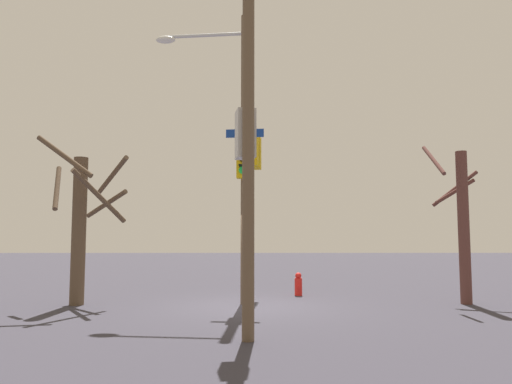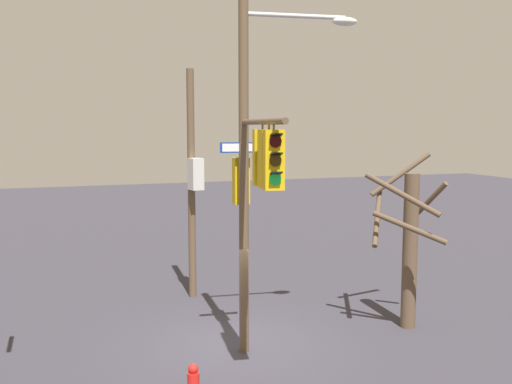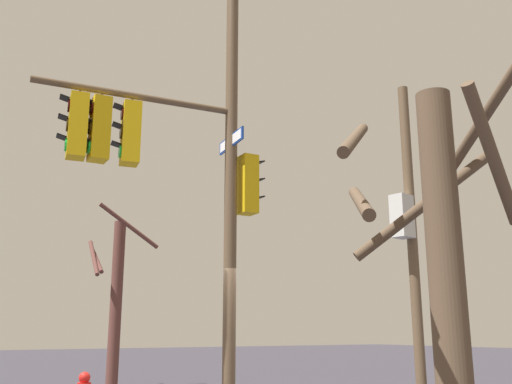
# 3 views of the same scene
# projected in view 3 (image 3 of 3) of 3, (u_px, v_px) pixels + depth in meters

# --- Properties ---
(main_signal_pole_assembly) EXTENTS (4.19, 3.25, 8.37)m
(main_signal_pole_assembly) POSITION_uv_depth(u_px,v_px,m) (188.00, 143.00, 10.20)
(main_signal_pole_assembly) COLOR brown
(main_signal_pole_assembly) RESTS_ON ground
(secondary_pole_assembly) EXTENTS (0.70, 0.43, 7.07)m
(secondary_pole_assembly) POSITION_uv_depth(u_px,v_px,m) (409.00, 229.00, 12.88)
(secondary_pole_assembly) COLOR brown
(secondary_pole_assembly) RESTS_ON ground
(bare_tree_behind_pole) EXTENTS (1.65, 1.62, 4.64)m
(bare_tree_behind_pole) POSITION_uv_depth(u_px,v_px,m) (115.00, 296.00, 15.24)
(bare_tree_behind_pole) COLOR brown
(bare_tree_behind_pole) RESTS_ON ground
(bare_tree_across_street) EXTENTS (2.65, 2.38, 4.64)m
(bare_tree_across_street) POSITION_uv_depth(u_px,v_px,m) (440.00, 245.00, 6.39)
(bare_tree_across_street) COLOR brown
(bare_tree_across_street) RESTS_ON ground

